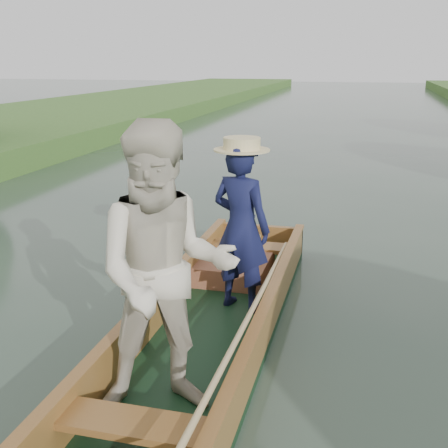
# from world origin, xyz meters

# --- Properties ---
(ground) EXTENTS (120.00, 120.00, 0.00)m
(ground) POSITION_xyz_m (0.00, 0.00, 0.00)
(ground) COLOR #283D30
(ground) RESTS_ON ground
(punt) EXTENTS (1.20, 5.00, 2.10)m
(punt) POSITION_xyz_m (0.03, -0.36, 0.75)
(punt) COLOR black
(punt) RESTS_ON ground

